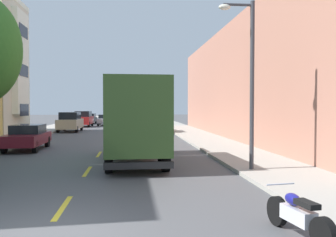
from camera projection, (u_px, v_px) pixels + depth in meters
name	position (u px, v px, depth m)	size (l,w,h in m)	color
ground_plane	(115.00, 131.00, 36.69)	(160.00, 160.00, 0.00)	#4C4C4F
sidewalk_left	(37.00, 132.00, 33.99)	(3.20, 120.00, 0.14)	#A39E93
sidewalk_right	(187.00, 131.00, 35.42)	(3.20, 120.00, 0.14)	#A39E93
lane_centerline_dashes	(112.00, 135.00, 31.22)	(0.14, 47.20, 0.01)	yellow
apartment_block_opposite	(289.00, 83.00, 27.99)	(10.00, 36.00, 8.54)	#B27560
street_lamp	(248.00, 71.00, 13.42)	(1.35, 0.28, 6.18)	#38383D
delivery_box_truck	(135.00, 118.00, 15.82)	(2.63, 7.55, 3.55)	#2D471E
parked_wagon_black	(89.00, 118.00, 52.50)	(1.85, 4.71, 1.50)	black
parked_sedan_burgundy	(28.00, 137.00, 20.79)	(1.88, 4.53, 1.43)	maroon
parked_wagon_forest	(151.00, 119.00, 51.01)	(1.90, 4.73, 1.50)	#194C28
parked_suv_red	(83.00, 119.00, 45.14)	(2.05, 4.84, 1.93)	#AD1E1E
parked_suv_champagne	(70.00, 122.00, 36.10)	(1.99, 4.82, 1.93)	tan
parked_sedan_navy	(148.00, 117.00, 58.81)	(1.86, 4.52, 1.43)	navy
parked_wagon_sky	(154.00, 121.00, 41.62)	(1.90, 4.73, 1.50)	#7A9EC6
parked_wagon_teal	(161.00, 124.00, 34.52)	(1.82, 4.70, 1.50)	#195B60
moving_silver_sedan	(105.00, 120.00, 48.58)	(1.80, 4.50, 1.43)	#B2B5BA
parked_motorcycle	(298.00, 216.00, 6.81)	(0.62, 2.05, 0.90)	black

